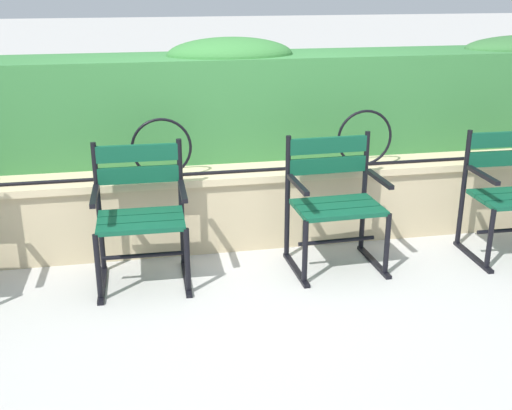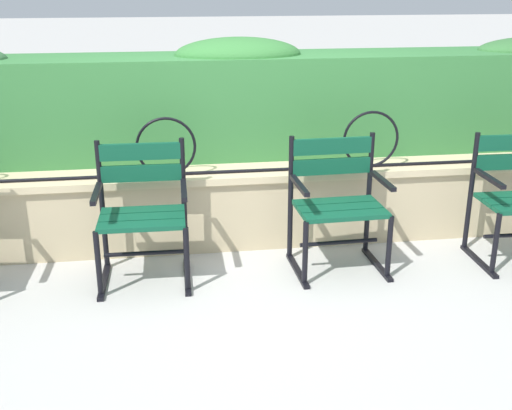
{
  "view_description": "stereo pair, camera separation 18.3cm",
  "coord_description": "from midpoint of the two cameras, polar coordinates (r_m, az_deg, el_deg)",
  "views": [
    {
      "loc": [
        -0.72,
        -3.56,
        1.89
      ],
      "look_at": [
        0.0,
        0.09,
        0.55
      ],
      "focal_mm": 44.53,
      "sensor_mm": 36.0,
      "label": 1
    },
    {
      "loc": [
        -0.54,
        -3.59,
        1.89
      ],
      "look_at": [
        0.0,
        0.09,
        0.55
      ],
      "focal_mm": 44.53,
      "sensor_mm": 36.0,
      "label": 2
    }
  ],
  "objects": [
    {
      "name": "iron_arch_fence",
      "position": [
        4.46,
        -8.19,
        4.64
      ],
      "size": [
        8.02,
        0.02,
        0.42
      ],
      "color": "black",
      "rests_on": "stone_wall"
    },
    {
      "name": "park_chair_centre_right",
      "position": [
        4.31,
        5.84,
        0.5
      ],
      "size": [
        0.62,
        0.54,
        0.89
      ],
      "color": "#0F4C33",
      "rests_on": "ground"
    },
    {
      "name": "park_chair_centre_left",
      "position": [
        4.15,
        -11.58,
        -0.6
      ],
      "size": [
        0.59,
        0.53,
        0.9
      ],
      "color": "#0F4C33",
      "rests_on": "ground"
    },
    {
      "name": "stone_wall",
      "position": [
        4.7,
        -2.8,
        -0.12
      ],
      "size": [
        8.59,
        0.41,
        0.57
      ],
      "color": "#C6B289",
      "rests_on": "ground"
    },
    {
      "name": "hedge_row",
      "position": [
        5.0,
        -3.62,
        9.39
      ],
      "size": [
        8.41,
        0.66,
        0.89
      ],
      "color": "#387A3D",
      "rests_on": "stone_wall"
    },
    {
      "name": "ground_plane",
      "position": [
        4.09,
        -1.06,
        -7.68
      ],
      "size": [
        60.0,
        60.0,
        0.0
      ],
      "primitive_type": "plane",
      "color": "#B7B5AF"
    }
  ]
}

